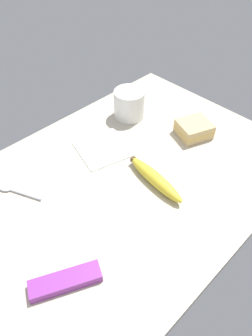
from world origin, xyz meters
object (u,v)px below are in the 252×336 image
Objects in this scene: sandwich_main at (194,129)px; spoon at (13,190)px; paper_napkin at (103,149)px; snack_bar at (65,281)px; coffee_mug_black at (129,104)px; banana at (155,179)px.

sandwich_main reaches higher than spoon.
paper_napkin is at bearing 171.65° from spoon.
sandwich_main reaches higher than snack_bar.
spoon reaches higher than paper_napkin.
coffee_mug_black is 0.98× the size of spoon.
spoon is 26.81cm from paper_napkin.
sandwich_main is (-6.71, 20.26, -2.38)cm from coffee_mug_black.
coffee_mug_black is at bearing -122.39° from banana.
spoon is at bearing -8.35° from paper_napkin.
coffee_mug_black is at bearing -159.87° from paper_napkin.
sandwich_main is 0.96× the size of spoon.
spoon is at bearing -74.08° from snack_bar.
coffee_mug_black is 0.85× the size of paper_napkin.
sandwich_main is 53.07cm from spoon.
snack_bar is (48.11, 30.59, -3.58)cm from coffee_mug_black.
snack_bar is at bearing 10.67° from sandwich_main.
snack_bar is (4.94, 28.39, 0.62)cm from spoon.
banana is 32.53cm from snack_bar.
paper_napkin is (-31.47, -24.49, -0.85)cm from snack_bar.
snack_bar reaches higher than spoon.
coffee_mug_black reaches higher than snack_bar.
coffee_mug_black is 0.83× the size of snack_bar.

